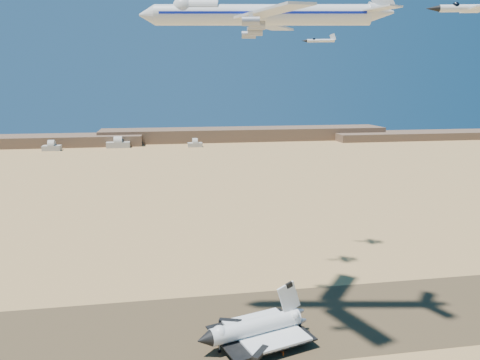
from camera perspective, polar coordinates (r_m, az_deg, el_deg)
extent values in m
plane|color=tan|center=(165.94, -6.22, -17.76)|extent=(1200.00, 1200.00, 0.00)
cube|color=brown|center=(165.92, -6.22, -17.75)|extent=(600.00, 50.00, 0.06)
cube|color=brown|center=(700.19, 0.63, 5.62)|extent=(420.00, 60.00, 18.00)
cube|color=brown|center=(775.04, 21.95, 5.10)|extent=(300.00, 60.00, 11.00)
cube|color=#ABA598|center=(633.41, -21.95, 3.64)|extent=(22.00, 14.00, 6.50)
cube|color=#ABA598|center=(636.46, -14.61, 4.18)|extent=(30.00, 15.00, 7.50)
cube|color=#ABA598|center=(626.37, -5.50, 4.30)|extent=(19.00, 12.50, 5.50)
cylinder|color=silver|center=(155.44, 1.85, -17.45)|extent=(30.71, 13.63, 5.33)
cone|color=black|center=(149.11, -4.36, -18.83)|extent=(5.53, 6.06, 5.06)
sphere|color=silver|center=(150.37, -2.53, -18.19)|extent=(4.95, 4.95, 4.95)
cube|color=silver|center=(158.12, 3.13, -17.83)|extent=(26.48, 27.77, 0.86)
cube|color=black|center=(157.52, 2.49, -18.12)|extent=(33.78, 29.90, 0.48)
cube|color=silver|center=(157.62, 5.96, -14.04)|extent=(8.65, 3.11, 10.96)
cylinder|color=gray|center=(152.88, -2.51, -19.80)|extent=(0.34, 0.34, 3.04)
cylinder|color=black|center=(153.40, -2.51, -20.12)|extent=(1.12, 0.70, 1.05)
cylinder|color=gray|center=(156.40, 4.66, -19.05)|extent=(0.34, 0.34, 3.04)
cylinder|color=black|center=(156.91, 4.66, -19.37)|extent=(1.12, 0.70, 1.05)
cylinder|color=gray|center=(163.52, 2.87, -17.57)|extent=(0.34, 0.34, 3.04)
cylinder|color=black|center=(164.01, 2.87, -17.87)|extent=(1.12, 0.70, 1.05)
cylinder|color=silver|center=(147.86, 2.74, 19.46)|extent=(64.16, 17.19, 6.03)
cone|color=silver|center=(150.38, -11.26, 19.13)|extent=(5.70, 6.77, 6.03)
sphere|color=silver|center=(149.05, -6.94, 20.17)|extent=(6.22, 6.22, 6.22)
cube|color=silver|center=(132.89, 3.90, 19.85)|extent=(16.76, 29.52, 0.66)
cube|color=silver|center=(162.74, 3.18, 18.32)|extent=(24.13, 27.48, 0.66)
cube|color=silver|center=(147.39, 16.97, 19.39)|extent=(8.40, 11.51, 0.47)
cube|color=silver|center=(159.09, 15.65, 18.84)|extent=(10.64, 11.27, 0.47)
cylinder|color=gray|center=(138.88, 2.07, 18.33)|extent=(5.07, 3.24, 2.45)
cylinder|color=gray|center=(130.41, 1.32, 18.78)|extent=(5.07, 3.24, 2.45)
cylinder|color=gray|center=(155.73, 1.85, 17.59)|extent=(5.07, 3.24, 2.45)
cylinder|color=gray|center=(164.12, 1.07, 17.29)|extent=(5.07, 3.24, 2.45)
imported|color=#E74E0D|center=(151.79, 5.29, -20.38)|extent=(0.48, 0.66, 1.67)
imported|color=#E74E0D|center=(153.83, 5.03, -19.88)|extent=(0.73, 0.96, 1.76)
imported|color=#E74E0D|center=(155.43, 5.93, -19.54)|extent=(1.10, 1.10, 1.75)
cylinder|color=silver|center=(114.93, 26.39, 18.25)|extent=(13.08, 4.62, 1.53)
cone|color=black|center=(112.34, 22.48, 18.75)|extent=(3.10, 2.06, 1.42)
sphere|color=black|center=(113.87, 24.81, 18.74)|extent=(1.53, 1.53, 1.53)
cube|color=silver|center=(115.30, 26.91, 18.07)|extent=(5.80, 9.39, 0.27)
cylinder|color=silver|center=(194.32, 4.73, 18.86)|extent=(12.24, 2.43, 1.42)
cone|color=black|center=(193.23, 2.47, 18.93)|extent=(2.74, 1.53, 1.32)
sphere|color=black|center=(193.90, 3.79, 19.04)|extent=(1.42, 1.42, 1.42)
cube|color=silver|center=(194.46, 5.04, 18.79)|extent=(4.21, 8.38, 0.25)
cube|color=silver|center=(195.22, 6.28, 18.80)|extent=(2.64, 5.24, 0.20)
cube|color=silver|center=(195.45, 6.35, 19.21)|extent=(3.08, 0.51, 3.43)
cylinder|color=silver|center=(222.50, 9.82, 16.40)|extent=(12.13, 4.69, 1.42)
cone|color=black|center=(222.16, 7.86, 16.46)|extent=(2.90, 1.99, 1.32)
sphere|color=black|center=(222.37, 9.01, 16.56)|extent=(1.42, 1.42, 1.42)
cube|color=silver|center=(222.55, 10.09, 16.33)|extent=(5.64, 8.80, 0.25)
cube|color=silver|center=(222.87, 11.18, 16.34)|extent=(3.54, 5.50, 0.20)
cube|color=silver|center=(223.02, 11.25, 16.70)|extent=(3.03, 1.08, 3.44)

